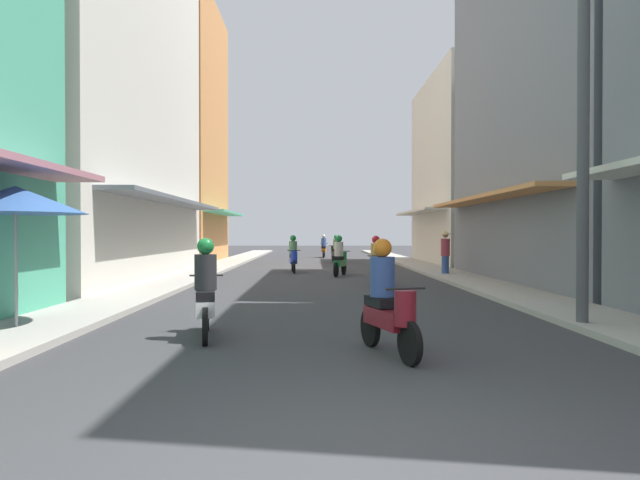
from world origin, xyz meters
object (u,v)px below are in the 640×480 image
Objects in this scene: motorbike_silver at (376,263)px; utility_pole at (583,122)px; motorbike_blue at (293,256)px; motorbike_maroon at (388,303)px; motorbike_orange at (324,247)px; motorbike_green at (340,258)px; pedestrian_foreground at (445,250)px; motorbike_black at (335,250)px; vendor_umbrella at (15,200)px; motorbike_white at (206,293)px.

motorbike_silver is 0.26× the size of utility_pole.
motorbike_blue is 1.03× the size of motorbike_maroon.
motorbike_green is (0.32, -16.55, 0.00)m from motorbike_orange.
motorbike_silver is at bearing -86.33° from motorbike_orange.
motorbike_maroon is 14.40m from pedestrian_foreground.
pedestrian_foreground is at bearing -69.70° from motorbike_black.
vendor_umbrella reaches higher than motorbike_orange.
motorbike_black is 8.26m from motorbike_blue.
utility_pole is at bearing -72.42° from motorbike_silver.
motorbike_white is 1.01× the size of pedestrian_foreground.
motorbike_blue is at bearing 86.75° from motorbike_white.
motorbike_green and motorbike_maroon have the same top height.
motorbike_orange is at bearing 79.09° from vendor_umbrella.
motorbike_white is at bearing -94.66° from motorbike_orange.
motorbike_blue and motorbike_white have the same top height.
motorbike_maroon is at bearing -83.41° from motorbike_blue.
pedestrian_foreground is (6.74, 12.55, 0.29)m from motorbike_white.
motorbike_orange is 1.03× the size of motorbike_maroon.
pedestrian_foreground is 0.73× the size of vendor_umbrella.
motorbike_orange and motorbike_blue have the same top height.
vendor_umbrella is 0.35× the size of utility_pole.
motorbike_green is (1.88, -2.03, 0.00)m from motorbike_blue.
motorbike_green is 4.05m from pedestrian_foreground.
utility_pole is at bearing -68.69° from motorbike_blue.
motorbike_maroon is at bearing -15.81° from vendor_umbrella.
motorbike_orange is at bearing 97.84° from utility_pole.
motorbike_blue is 16.22m from motorbike_maroon.
motorbike_blue is 0.75× the size of vendor_umbrella.
motorbike_green is at bearing 89.94° from motorbike_maroon.
motorbike_orange is 1.03× the size of motorbike_green.
motorbike_green is 14.08m from motorbike_maroon.
motorbike_orange is 14.60m from motorbike_blue.
utility_pole is at bearing 29.15° from motorbike_maroon.
motorbike_silver is at bearing 51.61° from vendor_umbrella.
utility_pole reaches higher than motorbike_silver.
motorbike_silver is 9.19m from utility_pole.
motorbike_white is 2.99m from motorbike_maroon.
motorbike_orange is 1.02× the size of pedestrian_foreground.
motorbike_blue is at bearing 74.42° from vendor_umbrella.
motorbike_maroon is at bearing -89.42° from motorbike_orange.
motorbike_blue is 0.26× the size of utility_pole.
motorbike_white is at bearing 154.83° from motorbike_maroon.
motorbike_blue is (-1.55, -14.52, 0.00)m from motorbike_orange.
motorbike_black is 23.31m from vendor_umbrella.
motorbike_silver is at bearing 84.52° from motorbike_maroon.
vendor_umbrella is (-4.03, -14.45, 1.50)m from motorbike_blue.
motorbike_green is at bearing -47.28° from motorbike_blue.
motorbike_green is 0.98× the size of motorbike_white.
motorbike_orange and motorbike_white have the same top height.
pedestrian_foreground is (4.35, -16.82, 0.29)m from motorbike_orange.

